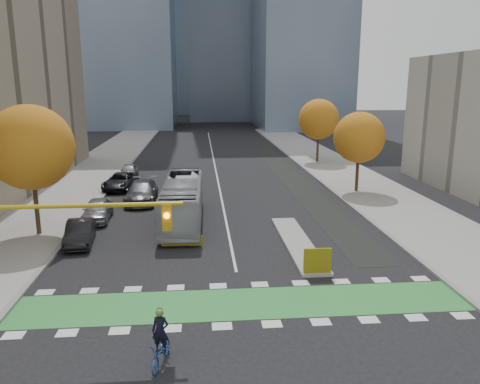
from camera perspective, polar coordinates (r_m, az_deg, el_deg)
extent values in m
plane|color=black|center=(19.75, 0.74, -15.37)|extent=(300.00, 300.00, 0.00)
cube|color=gray|center=(40.18, -21.83, -1.30)|extent=(7.00, 120.00, 0.15)
cube|color=gray|center=(41.34, 16.82, -0.53)|extent=(7.00, 120.00, 0.15)
cube|color=gray|center=(39.30, -16.94, -1.23)|extent=(0.30, 120.00, 0.16)
cube|color=gray|center=(40.18, 12.17, -0.64)|extent=(0.30, 120.00, 0.16)
cube|color=#2D8C38|center=(21.07, 0.32, -13.42)|extent=(20.00, 3.00, 0.01)
cube|color=silver|center=(58.07, -3.19, 3.75)|extent=(0.15, 70.00, 0.01)
cube|color=black|center=(49.08, 5.99, 1.97)|extent=(2.50, 50.00, 0.01)
cube|color=gray|center=(28.47, 7.00, -6.14)|extent=(1.60, 10.00, 0.16)
cube|color=yellow|center=(23.84, 9.43, -8.27)|extent=(1.40, 0.12, 1.30)
cylinder|color=#332114|center=(31.75, -23.68, -0.37)|extent=(0.28, 0.28, 5.25)
sphere|color=#B36516|center=(31.25, -24.18, 4.99)|extent=(5.20, 5.20, 5.20)
cylinder|color=#332114|center=(42.22, 14.13, 2.96)|extent=(0.28, 0.28, 4.55)
sphere|color=#B36516|center=(41.86, 14.33, 6.47)|extent=(4.40, 4.40, 4.40)
cylinder|color=#332114|center=(57.51, 9.46, 5.96)|extent=(0.28, 0.28, 4.90)
sphere|color=#B36516|center=(57.23, 9.57, 8.74)|extent=(4.80, 4.80, 4.80)
cylinder|color=#BF9914|center=(17.96, -20.16, -1.62)|extent=(8.20, 0.16, 0.16)
cube|color=#BF9914|center=(17.50, -8.89, -3.03)|extent=(0.35, 0.28, 1.00)
sphere|color=orange|center=(17.30, -8.94, -2.88)|extent=(0.22, 0.22, 0.22)
imported|color=navy|center=(17.07, -9.57, -18.69)|extent=(1.04, 1.90, 0.95)
imported|color=black|center=(16.66, -9.68, -16.34)|extent=(0.66, 0.51, 1.61)
sphere|color=#597F2D|center=(16.35, -9.78, -14.30)|extent=(0.27, 0.27, 0.27)
imported|color=#A8AEB0|center=(32.42, -7.04, -1.08)|extent=(2.81, 11.05, 3.06)
imported|color=#9A9A9F|center=(34.35, -17.00, -2.09)|extent=(1.94, 4.50, 1.51)
imported|color=black|center=(29.69, -18.94, -4.71)|extent=(1.95, 4.39, 1.40)
imported|color=#494A4E|center=(38.70, -11.91, 0.01)|extent=(2.36, 5.79, 1.68)
imported|color=black|center=(43.92, -14.38, 1.27)|extent=(2.98, 5.47, 1.45)
imported|color=gray|center=(49.21, -13.38, 2.53)|extent=(1.64, 4.08, 1.39)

